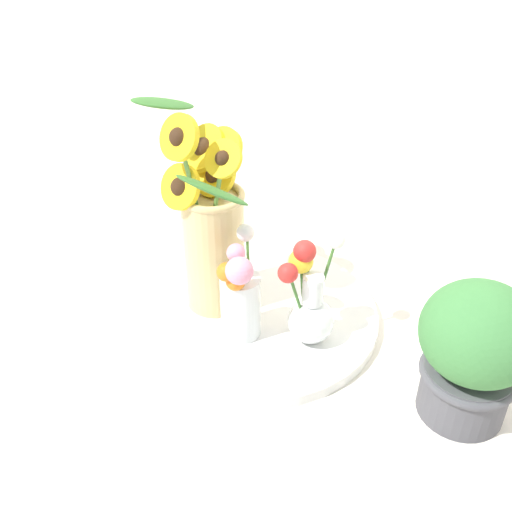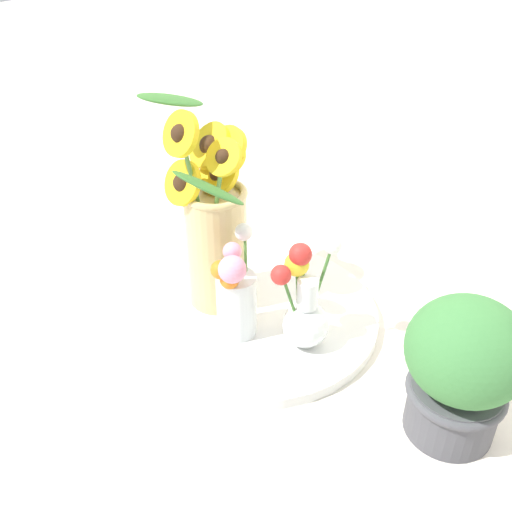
% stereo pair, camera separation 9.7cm
% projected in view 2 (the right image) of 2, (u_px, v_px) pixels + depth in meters
% --- Properties ---
extents(ground_plane, '(6.00, 6.00, 0.00)m').
position_uv_depth(ground_plane, '(247.00, 333.00, 1.04)').
color(ground_plane, silver).
extents(serving_tray, '(0.43, 0.43, 0.02)m').
position_uv_depth(serving_tray, '(256.00, 314.00, 1.07)').
color(serving_tray, white).
rests_on(serving_tray, ground_plane).
extents(mason_jar_sunflowers, '(0.24, 0.18, 0.38)m').
position_uv_depth(mason_jar_sunflowers, '(214.00, 226.00, 1.01)').
color(mason_jar_sunflowers, '#D1B77A').
rests_on(mason_jar_sunflowers, serving_tray).
extents(vase_small_center, '(0.08, 0.09, 0.19)m').
position_uv_depth(vase_small_center, '(236.00, 294.00, 0.97)').
color(vase_small_center, white).
rests_on(vase_small_center, serving_tray).
extents(vase_bulb_right, '(0.09, 0.10, 0.20)m').
position_uv_depth(vase_bulb_right, '(304.00, 306.00, 0.95)').
color(vase_bulb_right, white).
rests_on(vase_bulb_right, serving_tray).
extents(potted_plant, '(0.16, 0.16, 0.22)m').
position_uv_depth(potted_plant, '(462.00, 367.00, 0.80)').
color(potted_plant, '#4C4C51').
rests_on(potted_plant, ground_plane).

